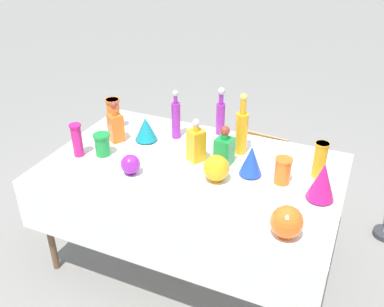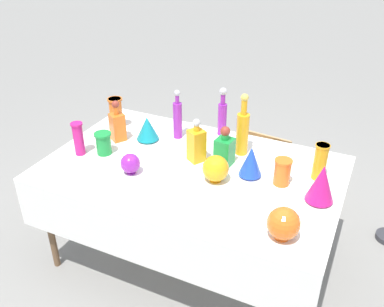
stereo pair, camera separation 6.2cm
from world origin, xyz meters
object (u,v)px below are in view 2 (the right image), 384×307
(slender_vase_4, at_px, (320,161))
(tall_bottle_1, at_px, (178,118))
(fluted_vase_0, at_px, (147,128))
(fluted_vase_2, at_px, (251,161))
(slender_vase_2, at_px, (103,143))
(round_bowl_2, at_px, (216,169))
(slender_vase_1, at_px, (116,112))
(slender_vase_3, at_px, (78,138))
(tall_bottle_2, at_px, (243,130))
(round_bowl_0, at_px, (130,164))
(tall_bottle_0, at_px, (223,114))
(fluted_vase_1, at_px, (322,183))
(square_decanter_0, at_px, (225,149))
(square_decanter_2, at_px, (117,125))
(round_bowl_1, at_px, (284,224))
(slender_vase_0, at_px, (282,171))
(square_decanter_1, at_px, (196,144))
(cardboard_box_behind_right, at_px, (289,176))
(cardboard_box_behind_left, at_px, (263,164))

(slender_vase_4, bearing_deg, tall_bottle_1, 173.52)
(fluted_vase_0, bearing_deg, fluted_vase_2, -9.79)
(slender_vase_2, height_order, round_bowl_2, round_bowl_2)
(fluted_vase_0, bearing_deg, slender_vase_1, 167.03)
(slender_vase_3, bearing_deg, tall_bottle_2, 25.67)
(slender_vase_3, relative_size, round_bowl_0, 1.74)
(tall_bottle_0, relative_size, fluted_vase_1, 1.54)
(square_decanter_0, distance_m, slender_vase_2, 0.80)
(square_decanter_0, distance_m, fluted_vase_0, 0.61)
(tall_bottle_0, xyz_separation_m, slender_vase_4, (0.74, -0.29, -0.04))
(round_bowl_2, bearing_deg, tall_bottle_2, 85.69)
(tall_bottle_2, bearing_deg, fluted_vase_1, -29.66)
(square_decanter_2, distance_m, slender_vase_4, 1.38)
(round_bowl_1, bearing_deg, slender_vase_1, 154.50)
(slender_vase_0, distance_m, slender_vase_3, 1.33)
(square_decanter_1, distance_m, slender_vase_3, 0.78)
(slender_vase_0, bearing_deg, round_bowl_0, -162.25)
(round_bowl_2, bearing_deg, tall_bottle_0, 107.76)
(slender_vase_3, distance_m, slender_vase_4, 1.54)
(tall_bottle_1, bearing_deg, fluted_vase_0, -143.65)
(tall_bottle_2, relative_size, fluted_vase_0, 2.42)
(slender_vase_1, relative_size, fluted_vase_2, 1.18)
(round_bowl_0, bearing_deg, round_bowl_1, -10.82)
(square_decanter_0, bearing_deg, tall_bottle_2, 73.32)
(slender_vase_3, xyz_separation_m, slender_vase_4, (1.49, 0.38, 0.00))
(tall_bottle_1, xyz_separation_m, slender_vase_1, (-0.48, -0.06, -0.03))
(cardboard_box_behind_right, bearing_deg, fluted_vase_1, -71.23)
(slender_vase_4, distance_m, round_bowl_0, 1.15)
(tall_bottle_1, height_order, tall_bottle_2, tall_bottle_2)
(slender_vase_2, bearing_deg, tall_bottle_0, 44.44)
(square_decanter_1, relative_size, round_bowl_1, 1.70)
(fluted_vase_2, relative_size, cardboard_box_behind_right, 0.38)
(square_decanter_2, relative_size, cardboard_box_behind_left, 0.56)
(square_decanter_1, height_order, fluted_vase_2, square_decanter_1)
(tall_bottle_2, distance_m, fluted_vase_1, 0.66)
(tall_bottle_2, xyz_separation_m, cardboard_box_behind_left, (-0.07, 0.87, -0.76))
(square_decanter_0, height_order, cardboard_box_behind_left, square_decanter_0)
(square_decanter_0, bearing_deg, round_bowl_2, -83.20)
(square_decanter_0, bearing_deg, tall_bottle_0, 113.19)
(slender_vase_1, bearing_deg, round_bowl_1, -25.50)
(slender_vase_1, bearing_deg, square_decanter_0, -9.06)
(square_decanter_0, xyz_separation_m, round_bowl_1, (0.52, -0.54, -0.02))
(square_decanter_0, distance_m, square_decanter_1, 0.18)
(round_bowl_1, distance_m, round_bowl_2, 0.60)
(square_decanter_2, bearing_deg, tall_bottle_0, 31.86)
(square_decanter_2, distance_m, fluted_vase_1, 1.43)
(slender_vase_3, bearing_deg, square_decanter_1, 19.10)
(slender_vase_4, bearing_deg, fluted_vase_1, -77.82)
(fluted_vase_2, bearing_deg, round_bowl_2, -140.20)
(tall_bottle_2, height_order, fluted_vase_1, tall_bottle_2)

